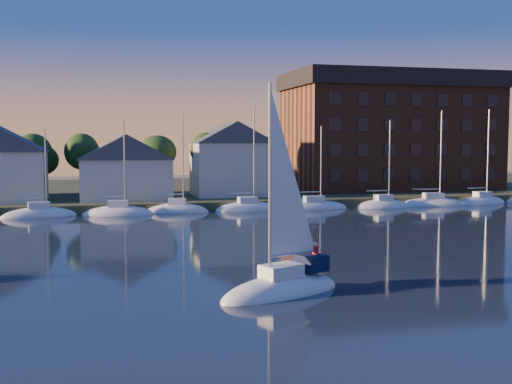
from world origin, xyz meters
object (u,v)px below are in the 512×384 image
object	(u,v)px
condo_block	(390,131)
hero_sailboat	(283,284)
clubhouse_east	(231,158)
clubhouse_centre	(125,166)

from	to	relation	value
condo_block	hero_sailboat	distance (m)	66.70
clubhouse_east	condo_block	distance (m)	26.94
clubhouse_east	clubhouse_centre	bearing A→B (deg)	-171.87
clubhouse_centre	clubhouse_east	bearing A→B (deg)	8.13
clubhouse_centre	hero_sailboat	xyz separation A→B (m)	(5.79, -48.56, -4.59)
condo_block	clubhouse_east	bearing A→B (deg)	-167.11
clubhouse_centre	clubhouse_east	world-z (taller)	clubhouse_east
clubhouse_centre	hero_sailboat	distance (m)	49.12
clubhouse_east	condo_block	world-z (taller)	condo_block
clubhouse_centre	clubhouse_east	size ratio (longest dim) A/B	1.10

